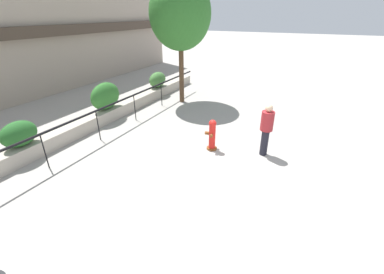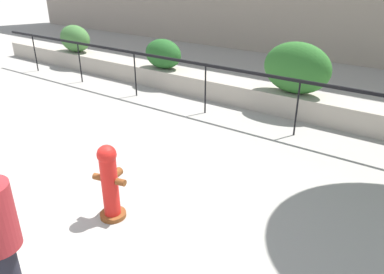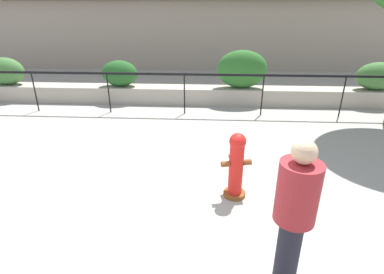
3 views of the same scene
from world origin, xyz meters
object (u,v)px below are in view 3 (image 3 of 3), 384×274
object	(u,v)px
hedge_bush_1	(120,73)
fire_hydrant	(236,165)
hedge_bush_0	(5,71)
hedge_bush_2	(242,69)
pedestrian	(295,210)
hedge_bush_3	(377,76)

from	to	relation	value
hedge_bush_1	fire_hydrant	bearing A→B (deg)	-57.48
hedge_bush_0	hedge_bush_2	size ratio (longest dim) A/B	0.80
hedge_bush_0	hedge_bush_2	distance (m)	7.45
fire_hydrant	hedge_bush_1	bearing A→B (deg)	122.52
hedge_bush_1	pedestrian	xyz separation A→B (m)	(3.65, -6.75, 0.09)
fire_hydrant	pedestrian	bearing A→B (deg)	-76.16
hedge_bush_0	fire_hydrant	bearing A→B (deg)	-36.27
hedge_bush_2	hedge_bush_3	world-z (taller)	hedge_bush_2
hedge_bush_1	hedge_bush_2	xyz separation A→B (m)	(3.77, 0.00, 0.17)
hedge_bush_2	hedge_bush_3	distance (m)	4.01
hedge_bush_2	hedge_bush_1	bearing A→B (deg)	180.00
fire_hydrant	pedestrian	world-z (taller)	pedestrian
hedge_bush_0	fire_hydrant	size ratio (longest dim) A/B	1.11
hedge_bush_0	hedge_bush_3	distance (m)	11.46
hedge_bush_0	pedestrian	size ratio (longest dim) A/B	0.70
hedge_bush_0	fire_hydrant	xyz separation A→B (m)	(6.92, -5.08, -0.37)
hedge_bush_2	hedge_bush_3	bearing A→B (deg)	0.00
hedge_bush_2	pedestrian	world-z (taller)	pedestrian
hedge_bush_0	hedge_bush_2	bearing A→B (deg)	0.00
hedge_bush_0	fire_hydrant	world-z (taller)	hedge_bush_0
hedge_bush_0	pedestrian	bearing A→B (deg)	-42.62
hedge_bush_0	hedge_bush_1	xyz separation A→B (m)	(3.69, 0.00, -0.03)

